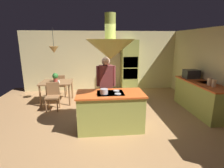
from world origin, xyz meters
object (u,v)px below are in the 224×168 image
chair_by_back_wall (60,84)px  canister_flour (214,83)px  person_at_island (106,84)px  potted_plant_on_table (55,77)px  kitchen_island (110,111)px  oven_tower (129,66)px  cooking_pot_on_cooktop (104,91)px  microwave_on_counter (191,74)px  chair_facing_island (53,94)px  canister_sugar (210,82)px  dining_table (57,84)px  cup_on_table (59,82)px

chair_by_back_wall → canister_flour: size_ratio=4.30×
person_at_island → potted_plant_on_table: bearing=139.4°
kitchen_island → oven_tower: bearing=71.3°
cooking_pot_on_cooktop → microwave_on_counter: bearing=27.4°
chair_facing_island → potted_plant_on_table: bearing=92.3°
oven_tower → cooking_pot_on_cooktop: oven_tower is taller
kitchen_island → chair_facing_island: bearing=139.9°
canister_flour → microwave_on_counter: size_ratio=0.44×
kitchen_island → chair_by_back_wall: 3.25m
canister_sugar → microwave_on_counter: size_ratio=0.45×
potted_plant_on_table → oven_tower: bearing=21.8°
chair_facing_island → canister_sugar: (4.54, -0.97, 0.53)m
chair_facing_island → potted_plant_on_table: (-0.03, 0.68, 0.42)m
microwave_on_counter → canister_flour: bearing=-90.0°
person_at_island → dining_table: bearing=139.2°
potted_plant_on_table → cooking_pot_on_cooktop: size_ratio=1.67×
person_at_island → chair_facing_island: 1.87m
canister_sugar → cup_on_table: bearing=162.2°
person_at_island → microwave_on_counter: person_at_island is taller
chair_by_back_wall → microwave_on_counter: 4.77m
kitchen_island → oven_tower: size_ratio=0.74×
cup_on_table → canister_sugar: (4.42, -1.42, 0.23)m
person_at_island → canister_flour: person_at_island is taller
cooking_pot_on_cooktop → canister_sugar: bearing=11.1°
canister_sugar → cooking_pot_on_cooktop: bearing=-168.9°
canister_flour → microwave_on_counter: bearing=90.0°
person_at_island → chair_by_back_wall: person_at_island is taller
person_at_island → chair_facing_island: size_ratio=1.98×
dining_table → canister_flour: canister_flour is taller
chair_facing_island → cooking_pot_on_cooktop: 2.25m
microwave_on_counter → cooking_pot_on_cooktop: bearing=-152.6°
kitchen_island → chair_facing_island: 2.22m
oven_tower → canister_sugar: (1.74, -2.78, -0.06)m
oven_tower → chair_facing_island: size_ratio=2.51×
chair_facing_island → canister_flour: 4.71m
kitchen_island → potted_plant_on_table: potted_plant_on_table is taller
chair_by_back_wall → cup_on_table: chair_by_back_wall is taller
dining_table → person_at_island: 2.20m
chair_by_back_wall → potted_plant_on_table: (-0.03, -0.65, 0.42)m
canister_flour → kitchen_island: bearing=-174.4°
potted_plant_on_table → cup_on_table: bearing=-57.9°
oven_tower → potted_plant_on_table: bearing=-158.2°
chair_facing_island → potted_plant_on_table: 0.80m
oven_tower → cooking_pot_on_cooktop: size_ratio=12.16×
chair_facing_island → canister_sugar: size_ratio=4.21×
kitchen_island → dining_table: size_ratio=1.52×
oven_tower → person_at_island: size_ratio=1.27×
dining_table → chair_facing_island: chair_facing_island is taller
potted_plant_on_table → dining_table: bearing=-25.1°
person_at_island → microwave_on_counter: size_ratio=3.75×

